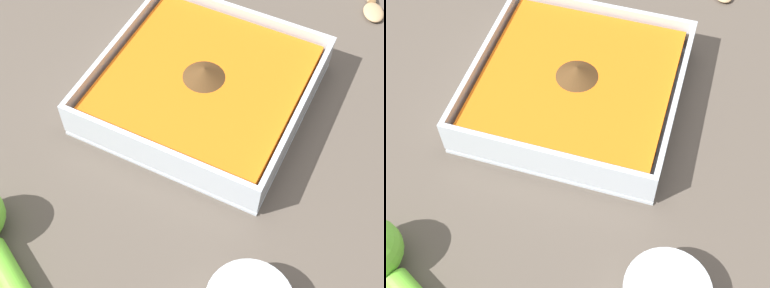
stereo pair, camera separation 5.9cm
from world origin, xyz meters
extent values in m
plane|color=brown|center=(0.00, 0.00, 0.00)|extent=(4.00, 4.00, 0.00)
cube|color=silver|center=(-0.02, 0.04, 0.00)|extent=(0.24, 0.24, 0.01)
cube|color=silver|center=(-0.02, 0.16, 0.03)|extent=(0.24, 0.01, 0.04)
cube|color=silver|center=(-0.02, -0.08, 0.03)|extent=(0.24, 0.01, 0.04)
cube|color=silver|center=(0.10, 0.04, 0.03)|extent=(0.01, 0.23, 0.04)
cube|color=silver|center=(-0.14, 0.04, 0.03)|extent=(0.01, 0.23, 0.04)
cube|color=orange|center=(-0.02, 0.04, 0.02)|extent=(0.22, 0.22, 0.03)
cone|color=#4C3319|center=(-0.02, 0.04, 0.05)|extent=(0.05, 0.05, 0.02)
camera|label=1|loc=(0.16, -0.34, 0.51)|focal=50.00mm
camera|label=2|loc=(0.10, -0.37, 0.51)|focal=50.00mm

